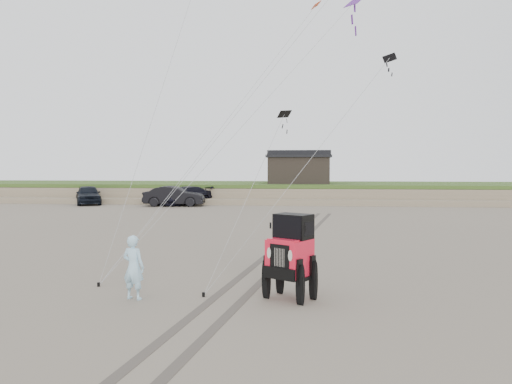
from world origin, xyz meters
TOP-DOWN VIEW (x-y plane):
  - ground at (0.00, 0.00)m, footprint 160.00×160.00m
  - dune_ridge at (0.00, 37.50)m, footprint 160.00×14.25m
  - cabin at (2.00, 37.00)m, footprint 6.40×5.40m
  - truck_a at (-16.94, 29.60)m, footprint 4.17×5.50m
  - truck_b at (-8.65, 28.43)m, footprint 5.38×2.28m
  - truck_c at (-8.11, 29.99)m, footprint 4.92×5.98m
  - jeep at (2.33, -0.89)m, footprint 4.24×5.16m
  - man at (-1.73, -1.29)m, footprint 0.70×0.55m
  - kite_flock at (3.47, 8.97)m, footprint 7.82×8.69m
  - stake_main at (-3.22, -0.06)m, footprint 0.08×0.08m
  - stake_aux at (0.04, -0.87)m, footprint 0.08×0.08m
  - tire_tracks at (2.00, 8.00)m, footprint 5.22×29.74m

SIDE VIEW (x-z plane):
  - ground at x=0.00m, z-range 0.00..0.00m
  - tire_tracks at x=2.00m, z-range 0.00..0.01m
  - stake_main at x=-3.22m, z-range 0.00..0.12m
  - stake_aux at x=0.04m, z-range 0.00..0.12m
  - truck_c at x=-8.11m, z-range 0.00..1.63m
  - dune_ridge at x=0.00m, z-range -0.04..1.68m
  - man at x=-1.73m, z-range 0.00..1.69m
  - truck_b at x=-8.65m, z-range 0.00..1.73m
  - truck_a at x=-16.94m, z-range 0.00..1.75m
  - jeep at x=2.33m, z-range 0.00..1.78m
  - cabin at x=2.00m, z-range 1.56..4.91m
  - kite_flock at x=3.47m, z-range 6.40..14.93m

